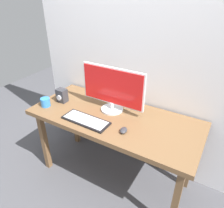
{
  "coord_description": "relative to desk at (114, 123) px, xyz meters",
  "views": [
    {
      "loc": [
        0.79,
        -1.37,
        1.79
      ],
      "look_at": [
        -0.02,
        0.0,
        0.87
      ],
      "focal_mm": 34.01,
      "sensor_mm": 36.0,
      "label": 1
    }
  ],
  "objects": [
    {
      "name": "coffee_mug",
      "position": [
        -0.66,
        -0.18,
        0.12
      ],
      "size": [
        0.09,
        0.09,
        0.08
      ],
      "primitive_type": "cylinder",
      "color": "#337FD8",
      "rests_on": "desk"
    },
    {
      "name": "audio_controller",
      "position": [
        -0.58,
        -0.03,
        0.14
      ],
      "size": [
        0.1,
        0.09,
        0.13
      ],
      "color": "#333338",
      "rests_on": "desk"
    },
    {
      "name": "mouse",
      "position": [
        0.18,
        -0.16,
        0.09
      ],
      "size": [
        0.07,
        0.09,
        0.03
      ],
      "primitive_type": "ellipsoid",
      "rotation": [
        0.0,
        0.0,
        0.19
      ],
      "color": "#333338",
      "rests_on": "desk"
    },
    {
      "name": "monitor",
      "position": [
        -0.07,
        0.09,
        0.29
      ],
      "size": [
        0.61,
        0.21,
        0.41
      ],
      "color": "silver",
      "rests_on": "desk"
    },
    {
      "name": "ground_plane",
      "position": [
        0.0,
        0.0,
        -0.68
      ],
      "size": [
        6.0,
        6.0,
        0.0
      ],
      "primitive_type": "plane",
      "color": "#4C4C51"
    },
    {
      "name": "desk",
      "position": [
        0.0,
        0.0,
        0.0
      ],
      "size": [
        1.54,
        0.67,
        0.75
      ],
      "color": "brown",
      "rests_on": "ground_plane"
    },
    {
      "name": "keyboard_primary",
      "position": [
        -0.17,
        -0.19,
        0.08
      ],
      "size": [
        0.43,
        0.17,
        0.02
      ],
      "color": "black",
      "rests_on": "desk"
    },
    {
      "name": "wall_back",
      "position": [
        0.0,
        0.38,
        0.82
      ],
      "size": [
        2.15,
        0.04,
        3.0
      ],
      "primitive_type": "cube",
      "color": "silver",
      "rests_on": "ground_plane"
    }
  ]
}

